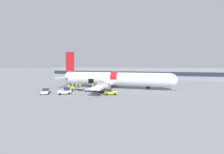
{
  "coord_description": "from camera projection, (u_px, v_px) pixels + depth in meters",
  "views": [
    {
      "loc": [
        11.85,
        -39.88,
        7.26
      ],
      "look_at": [
        0.69,
        1.65,
        3.62
      ],
      "focal_mm": 24.0,
      "sensor_mm": 36.0,
      "label": 1
    }
  ],
  "objects": [
    {
      "name": "ground_plane",
      "position": [
        108.0,
        90.0,
        42.05
      ],
      "size": [
        500.0,
        500.0,
        0.0
      ],
      "primitive_type": "plane",
      "color": "gray"
    },
    {
      "name": "terminal_strip",
      "position": [
        129.0,
        73.0,
        78.63
      ],
      "size": [
        84.02,
        11.09,
        5.39
      ],
      "color": "gray",
      "rests_on": "ground_plane"
    },
    {
      "name": "airplane",
      "position": [
        113.0,
        79.0,
        45.97
      ],
      "size": [
        36.26,
        27.82,
        11.34
      ],
      "color": "white",
      "rests_on": "ground_plane"
    },
    {
      "name": "baggage_tug_lead",
      "position": [
        110.0,
        92.0,
        35.83
      ],
      "size": [
        3.29,
        2.43,
        1.44
      ],
      "color": "yellow",
      "rests_on": "ground_plane"
    },
    {
      "name": "baggage_tug_mid",
      "position": [
        46.0,
        92.0,
        36.87
      ],
      "size": [
        2.76,
        3.27,
        1.31
      ],
      "color": "white",
      "rests_on": "ground_plane"
    },
    {
      "name": "baggage_tug_rear",
      "position": [
        65.0,
        91.0,
        36.38
      ],
      "size": [
        3.37,
        2.74,
        1.73
      ],
      "color": "silver",
      "rests_on": "ground_plane"
    },
    {
      "name": "baggage_cart_loading",
      "position": [
        80.0,
        88.0,
        42.26
      ],
      "size": [
        4.13,
        2.9,
        0.96
      ],
      "color": "#999BA0",
      "rests_on": "ground_plane"
    },
    {
      "name": "baggage_cart_queued",
      "position": [
        91.0,
        90.0,
        39.71
      ],
      "size": [
        3.74,
        2.26,
        0.93
      ],
      "color": "silver",
      "rests_on": "ground_plane"
    },
    {
      "name": "ground_crew_loader_a",
      "position": [
        72.0,
        86.0,
        44.32
      ],
      "size": [
        0.44,
        0.59,
        1.7
      ],
      "color": "#1E2338",
      "rests_on": "ground_plane"
    },
    {
      "name": "ground_crew_loader_b",
      "position": [
        69.0,
        87.0,
        41.67
      ],
      "size": [
        0.62,
        0.47,
        1.78
      ],
      "color": "#2D2D33",
      "rests_on": "ground_plane"
    },
    {
      "name": "ground_crew_driver",
      "position": [
        77.0,
        86.0,
        44.74
      ],
      "size": [
        0.55,
        0.53,
        1.69
      ],
      "color": "#2D2D33",
      "rests_on": "ground_plane"
    },
    {
      "name": "ground_crew_supervisor",
      "position": [
        80.0,
        86.0,
        45.09
      ],
      "size": [
        0.53,
        0.53,
        1.67
      ],
      "color": "#2D2D33",
      "rests_on": "ground_plane"
    },
    {
      "name": "ground_crew_helper",
      "position": [
        72.0,
        88.0,
        39.76
      ],
      "size": [
        0.57,
        0.6,
        1.83
      ],
      "color": "black",
      "rests_on": "ground_plane"
    },
    {
      "name": "ground_crew_marshal",
      "position": [
        93.0,
        86.0,
        44.11
      ],
      "size": [
        0.55,
        0.63,
        1.84
      ],
      "color": "#1E2338",
      "rests_on": "ground_plane"
    },
    {
      "name": "suitcase_on_tarmac_upright",
      "position": [
        89.0,
        89.0,
        42.53
      ],
      "size": [
        0.56,
        0.42,
        0.69
      ],
      "color": "#1E2347",
      "rests_on": "ground_plane"
    },
    {
      "name": "safety_cone_nose",
      "position": [
        177.0,
        90.0,
        41.24
      ],
      "size": [
        0.61,
        0.61,
        0.7
      ],
      "color": "black",
      "rests_on": "ground_plane"
    },
    {
      "name": "safety_cone_engine_left",
      "position": [
        90.0,
        97.0,
        32.07
      ],
      "size": [
        0.46,
        0.46,
        0.69
      ],
      "color": "black",
      "rests_on": "ground_plane"
    }
  ]
}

